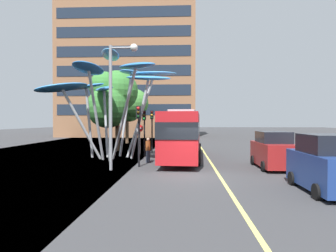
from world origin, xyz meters
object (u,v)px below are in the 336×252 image
Objects in this scene: red_bus at (183,133)px; no_entry_sign at (140,135)px; traffic_light_kerb_near at (139,123)px; traffic_light_kerb_far at (144,123)px; traffic_light_island_mid at (152,122)px; pedestrian at (148,150)px; car_parked_mid at (273,151)px; leaf_sculpture at (113,81)px; street_lamp at (117,89)px; car_parked_near at (327,165)px.

no_entry_sign is (-3.68, 3.37, -0.31)m from red_bus.
traffic_light_kerb_near is 5.98m from traffic_light_kerb_far.
traffic_light_kerb_near is 8.94m from traffic_light_island_mid.
pedestrian is at bearing -143.36° from red_bus.
car_parked_mid reaches higher than pedestrian.
leaf_sculpture is 6.34× the size of pedestrian.
street_lamp reaches higher than traffic_light_kerb_far.
street_lamp is (1.43, -5.13, -1.13)m from leaf_sculpture.
traffic_light_island_mid is 0.89× the size of car_parked_mid.
traffic_light_kerb_near reaches higher than red_bus.
traffic_light_island_mid is at bearing 83.87° from traffic_light_kerb_far.
red_bus reaches higher than car_parked_mid.
no_entry_sign reaches higher than pedestrian.
traffic_light_kerb_far is 4.36m from pedestrian.
car_parked_near is at bearing -86.55° from car_parked_mid.
traffic_light_kerb_near reaches higher than no_entry_sign.
traffic_light_kerb_far is (2.07, 2.09, -3.14)m from leaf_sculpture.
red_bus is 3.04× the size of traffic_light_kerb_near.
street_lamp is (-9.65, 4.94, 3.60)m from car_parked_near.
car_parked_mid is (10.71, -3.90, -4.78)m from leaf_sculpture.
street_lamp is 2.88× the size of no_entry_sign.
car_parked_near is at bearing -54.52° from no_entry_sign.
leaf_sculpture is 2.91× the size of traffic_light_kerb_far.
traffic_light_island_mid reaches higher than pedestrian.
traffic_light_island_mid reaches higher than traffic_light_kerb_far.
traffic_light_island_mid is at bearing 132.88° from car_parked_mid.
leaf_sculpture is 5.45m from street_lamp.
red_bus is 4.76m from traffic_light_kerb_near.
car_parked_mid is 10.04m from street_lamp.
leaf_sculpture is 2.84× the size of traffic_light_island_mid.
no_entry_sign is at bearing 141.78° from car_parked_mid.
traffic_light_island_mid is (-0.11, 8.94, 0.01)m from traffic_light_kerb_near.
car_parked_mid is at bearing -0.16° from traffic_light_kerb_near.
leaf_sculpture is 2.84× the size of traffic_light_kerb_near.
traffic_light_kerb_near reaches higher than pedestrian.
traffic_light_kerb_near is 10.72m from car_parked_near.
traffic_light_kerb_near is 1.50× the size of no_entry_sign.
traffic_light_kerb_far is at bearing 145.30° from car_parked_mid.
no_entry_sign is (-1.31, 5.14, 0.84)m from pedestrian.
car_parked_mid is 2.52× the size of pedestrian.
car_parked_near is 6.19m from car_parked_mid.
car_parked_mid is at bearing 7.59° from street_lamp.
street_lamp is (-1.06, -1.26, 1.95)m from traffic_light_kerb_near.
car_parked_near is (5.88, -10.04, -0.91)m from red_bus.
leaf_sculpture reaches higher than car_parked_mid.
leaf_sculpture is 4.26× the size of no_entry_sign.
no_entry_sign is at bearing 104.32° from pedestrian.
car_parked_mid is at bearing -20.00° from leaf_sculpture.
car_parked_near is at bearing -59.66° from red_bus.
traffic_light_kerb_far reaches higher than red_bus.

